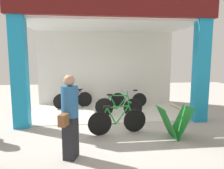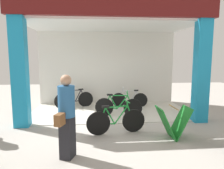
{
  "view_description": "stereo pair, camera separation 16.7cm",
  "coord_description": "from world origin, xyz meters",
  "views": [
    {
      "loc": [
        -0.79,
        -6.17,
        2.07
      ],
      "look_at": [
        0.0,
        0.75,
        1.15
      ],
      "focal_mm": 32.75,
      "sensor_mm": 36.0,
      "label": 1
    },
    {
      "loc": [
        -0.62,
        -6.19,
        2.07
      ],
      "look_at": [
        0.0,
        0.75,
        1.15
      ],
      "focal_mm": 32.75,
      "sensor_mm": 36.0,
      "label": 2
    }
  ],
  "objects": [
    {
      "name": "shop_facade",
      "position": [
        0.0,
        1.62,
        2.11
      ],
      "size": [
        6.19,
        3.32,
        3.9
      ],
      "color": "beige",
      "rests_on": "ground"
    },
    {
      "name": "bicycle_inside_2",
      "position": [
        0.87,
        2.16,
        0.33
      ],
      "size": [
        1.5,
        0.41,
        0.83
      ],
      "color": "black",
      "rests_on": "ground"
    },
    {
      "name": "bicycle_parked_0",
      "position": [
        -0.03,
        -0.83,
        0.36
      ],
      "size": [
        1.63,
        0.45,
        0.9
      ],
      "color": "black",
      "rests_on": "ground"
    },
    {
      "name": "pedestrian_2",
      "position": [
        -1.18,
        -2.1,
        0.9
      ],
      "size": [
        0.43,
        0.63,
        1.74
      ],
      "color": "black",
      "rests_on": "ground"
    },
    {
      "name": "bicycle_inside_0",
      "position": [
        -1.44,
        2.21,
        0.35
      ],
      "size": [
        1.55,
        0.57,
        0.89
      ],
      "color": "black",
      "rests_on": "ground"
    },
    {
      "name": "ground_plane",
      "position": [
        0.0,
        0.0,
        0.0
      ],
      "size": [
        19.98,
        19.98,
        0.0
      ],
      "primitive_type": "plane",
      "color": "#9E9991",
      "rests_on": "ground"
    },
    {
      "name": "bicycle_inside_1",
      "position": [
        0.22,
        0.77,
        0.36
      ],
      "size": [
        1.63,
        0.49,
        0.91
      ],
      "color": "black",
      "rests_on": "ground"
    },
    {
      "name": "sandwich_board_sign",
      "position": [
        1.39,
        -1.27,
        0.41
      ],
      "size": [
        0.83,
        0.57,
        0.84
      ],
      "color": "#197226",
      "rests_on": "ground"
    }
  ]
}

